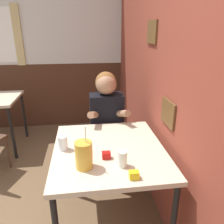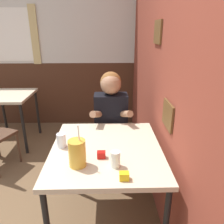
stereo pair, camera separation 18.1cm
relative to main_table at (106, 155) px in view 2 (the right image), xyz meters
name	(u,v)px [view 2 (the right image)]	position (x,y,z in m)	size (l,w,h in m)	color
brick_wall_right	(153,57)	(0.51, 0.92, 0.65)	(0.08, 4.72, 2.70)	brown
back_wall	(52,47)	(-0.90, 2.31, 0.66)	(5.74, 0.09, 2.70)	silver
main_table	(106,155)	(0.00, 0.00, 0.00)	(0.85, 0.94, 0.77)	beige
background_table	(10,101)	(-1.39, 1.54, -0.03)	(0.62, 0.72, 0.77)	beige
person_seated	(111,127)	(0.05, 0.62, -0.04)	(0.42, 0.41, 1.25)	black
cocktail_pitcher	(77,153)	(-0.19, -0.23, 0.17)	(0.12, 0.12, 0.31)	gold
glass_near_pitcher	(61,140)	(-0.35, 0.02, 0.13)	(0.07, 0.07, 0.11)	silver
glass_center	(115,159)	(0.06, -0.25, 0.13)	(0.06, 0.06, 0.11)	silver
condiment_ketchup	(101,155)	(-0.04, -0.14, 0.10)	(0.06, 0.04, 0.05)	#B7140F
condiment_mustard	(124,176)	(0.11, -0.39, 0.10)	(0.06, 0.04, 0.05)	yellow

